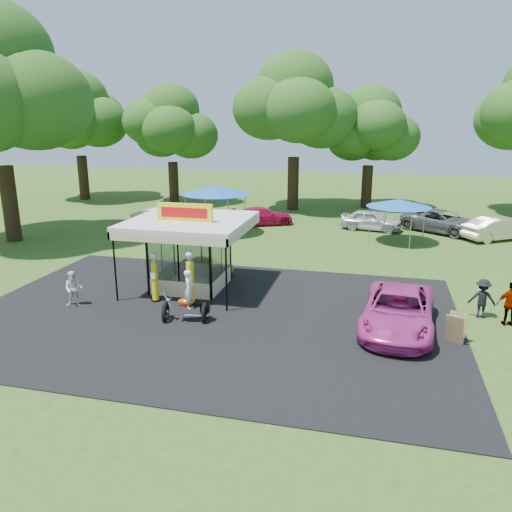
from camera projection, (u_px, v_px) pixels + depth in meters
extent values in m
plane|color=#2B5219|center=(194.00, 334.00, 18.91)|extent=(120.00, 120.00, 0.00)
cube|color=black|center=(211.00, 314.00, 20.77)|extent=(20.00, 14.00, 0.04)
cube|color=white|center=(192.00, 287.00, 24.04)|extent=(3.00, 3.00, 0.06)
cube|color=white|center=(189.00, 221.00, 23.17)|extent=(5.40, 5.40, 0.18)
cube|color=yellow|center=(185.00, 212.00, 22.57)|extent=(2.60, 0.25, 0.80)
cube|color=red|center=(184.00, 213.00, 22.45)|extent=(2.21, 0.02, 0.45)
cylinder|color=black|center=(115.00, 267.00, 21.82)|extent=(0.08, 0.08, 3.20)
cylinder|color=black|center=(226.00, 275.00, 20.64)|extent=(0.08, 0.08, 3.20)
cylinder|color=black|center=(156.00, 300.00, 22.22)|extent=(0.42, 0.42, 0.10)
cylinder|color=yellow|center=(155.00, 281.00, 21.97)|extent=(0.29, 0.29, 1.74)
cylinder|color=silver|center=(154.00, 260.00, 21.72)|extent=(0.19, 0.19, 0.19)
sphere|color=white|center=(154.00, 256.00, 21.67)|extent=(0.31, 0.31, 0.31)
cube|color=white|center=(153.00, 276.00, 21.73)|extent=(0.21, 0.02, 0.29)
cylinder|color=black|center=(191.00, 307.00, 21.47)|extent=(0.48, 0.48, 0.11)
cylinder|color=yellow|center=(191.00, 284.00, 21.20)|extent=(0.33, 0.33, 1.95)
cylinder|color=silver|center=(190.00, 259.00, 20.91)|extent=(0.22, 0.22, 0.22)
sphere|color=white|center=(189.00, 254.00, 20.85)|extent=(0.35, 0.35, 0.35)
cube|color=white|center=(189.00, 278.00, 20.93)|extent=(0.24, 0.02, 0.33)
torus|color=black|center=(165.00, 313.00, 20.01)|extent=(0.34, 0.90, 0.88)
torus|color=black|center=(204.00, 313.00, 19.94)|extent=(0.34, 0.90, 0.88)
cube|color=silver|center=(186.00, 309.00, 19.93)|extent=(0.62, 0.40, 0.31)
ellipsoid|color=#CF420E|center=(186.00, 302.00, 19.85)|extent=(0.67, 0.38, 0.31)
cube|color=black|center=(195.00, 304.00, 19.85)|extent=(0.62, 0.38, 0.10)
cube|color=black|center=(205.00, 308.00, 19.88)|extent=(0.43, 0.42, 0.29)
cylinder|color=silver|center=(169.00, 304.00, 19.90)|extent=(0.47, 0.15, 0.94)
cylinder|color=silver|center=(172.00, 295.00, 19.79)|extent=(0.18, 0.63, 0.05)
sphere|color=silver|center=(168.00, 300.00, 19.86)|extent=(0.17, 0.17, 0.17)
imported|color=white|center=(189.00, 289.00, 19.70)|extent=(0.49, 0.64, 1.57)
torus|color=black|center=(167.00, 288.00, 22.90)|extent=(0.75, 0.52, 0.70)
torus|color=black|center=(166.00, 287.00, 23.06)|extent=(0.76, 0.59, 0.70)
cube|color=#593819|center=(456.00, 330.00, 17.82)|extent=(0.69, 0.52, 1.13)
cube|color=#593819|center=(455.00, 327.00, 18.08)|extent=(0.69, 0.52, 1.13)
imported|color=yellow|center=(207.00, 265.00, 25.98)|extent=(2.82, 1.13, 0.96)
imported|color=#CE3899|center=(398.00, 311.00, 19.05)|extent=(3.07, 5.83, 1.56)
imported|color=white|center=(74.00, 289.00, 21.49)|extent=(0.91, 0.81, 1.58)
imported|color=black|center=(482.00, 298.00, 20.26)|extent=(1.11, 0.70, 1.64)
imported|color=gray|center=(511.00, 304.00, 19.45)|extent=(1.07, 0.50, 1.78)
imported|color=silver|center=(162.00, 218.00, 37.01)|extent=(4.52, 1.72, 1.47)
imported|color=#B00D3A|center=(263.00, 216.00, 38.08)|extent=(4.98, 3.76, 1.34)
imported|color=silver|center=(371.00, 220.00, 36.24)|extent=(4.60, 2.47, 1.49)
imported|color=#545456|center=(442.00, 221.00, 35.49)|extent=(6.20, 5.43, 1.59)
imported|color=beige|center=(497.00, 229.00, 33.25)|extent=(4.78, 3.93, 1.54)
cylinder|color=gray|center=(203.00, 210.00, 36.87)|extent=(0.07, 0.07, 2.68)
cylinder|color=gray|center=(244.00, 212.00, 36.14)|extent=(0.07, 0.07, 2.68)
cylinder|color=gray|center=(187.00, 218.00, 33.93)|extent=(0.07, 0.07, 2.68)
cylinder|color=gray|center=(231.00, 220.00, 33.20)|extent=(0.07, 0.07, 2.68)
cube|color=blue|center=(216.00, 195.00, 34.66)|extent=(3.35, 3.35, 0.13)
cone|color=blue|center=(216.00, 190.00, 34.57)|extent=(4.83, 4.83, 0.56)
cylinder|color=gray|center=(376.00, 221.00, 34.00)|extent=(0.06, 0.06, 2.28)
cylinder|color=gray|center=(417.00, 223.00, 33.39)|extent=(0.06, 0.06, 2.28)
cylinder|color=gray|center=(376.00, 229.00, 31.52)|extent=(0.06, 0.06, 2.28)
cylinder|color=gray|center=(420.00, 231.00, 30.91)|extent=(0.06, 0.06, 2.28)
cube|color=blue|center=(398.00, 207.00, 32.14)|extent=(2.85, 2.85, 0.11)
cone|color=blue|center=(399.00, 203.00, 32.06)|extent=(4.10, 4.10, 0.47)
cylinder|color=black|center=(83.00, 178.00, 49.79)|extent=(0.97, 0.97, 4.31)
ellipsoid|color=#214C15|center=(78.00, 120.00, 48.31)|extent=(10.19, 10.19, 8.74)
cylinder|color=black|center=(174.00, 183.00, 47.64)|extent=(0.92, 0.92, 3.89)
ellipsoid|color=#214C15|center=(171.00, 129.00, 46.32)|extent=(9.04, 9.04, 7.75)
cylinder|color=black|center=(293.00, 183.00, 44.15)|extent=(0.99, 0.99, 4.62)
ellipsoid|color=#214C15|center=(294.00, 113.00, 42.55)|extent=(11.08, 11.08, 9.50)
cylinder|color=black|center=(367.00, 187.00, 45.31)|extent=(0.95, 0.95, 3.78)
ellipsoid|color=#214C15|center=(370.00, 132.00, 44.02)|extent=(8.82, 8.82, 7.56)
cylinder|color=black|center=(10.00, 204.00, 32.66)|extent=(0.99, 0.99, 4.94)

